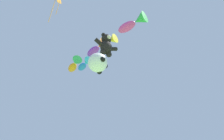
% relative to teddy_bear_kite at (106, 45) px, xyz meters
% --- Properties ---
extents(teddy_bear_kite, '(1.65, 0.72, 1.67)m').
position_rel_teddy_bear_kite_xyz_m(teddy_bear_kite, '(0.00, 0.00, 0.00)').
color(teddy_bear_kite, black).
extents(soccer_ball_kite, '(1.15, 1.15, 1.06)m').
position_rel_teddy_bear_kite_xyz_m(soccer_ball_kite, '(-0.60, -0.15, -1.70)').
color(soccer_ball_kite, white).
extents(fish_kite_magenta, '(1.37, 2.36, 0.87)m').
position_rel_teddy_bear_kite_xyz_m(fish_kite_magenta, '(1.80, -0.67, 2.48)').
color(fish_kite_magenta, '#E53F9E').
extents(fish_kite_crimson, '(1.15, 1.75, 0.78)m').
position_rel_teddy_bear_kite_xyz_m(fish_kite_crimson, '(1.45, 1.92, 2.47)').
color(fish_kite_crimson, red).
extents(fish_kite_violet, '(0.98, 2.43, 0.87)m').
position_rel_teddy_bear_kite_xyz_m(fish_kite_violet, '(1.26, 3.37, 2.75)').
color(fish_kite_violet, purple).
extents(fish_kite_cobalt, '(0.81, 1.90, 0.79)m').
position_rel_teddy_bear_kite_xyz_m(fish_kite_cobalt, '(1.28, 5.62, 2.32)').
color(fish_kite_cobalt, blue).
extents(fish_kite_tangerine, '(1.16, 2.45, 0.96)m').
position_rel_teddy_bear_kite_xyz_m(fish_kite_tangerine, '(0.94, 7.33, 3.13)').
color(fish_kite_tangerine, orange).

